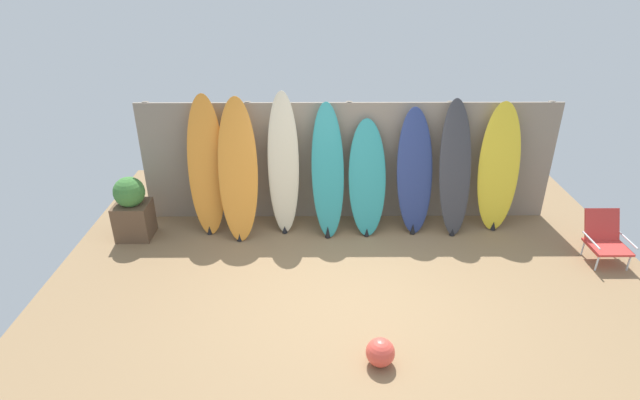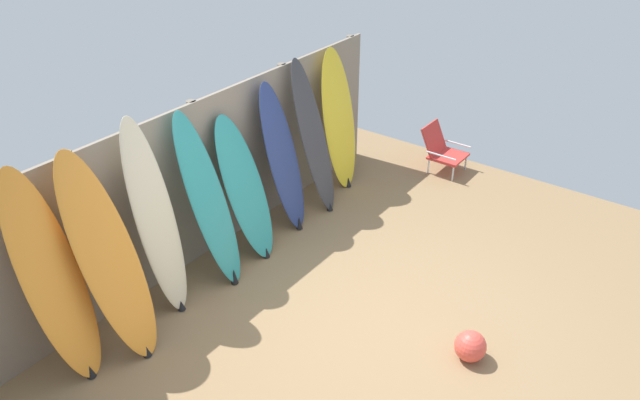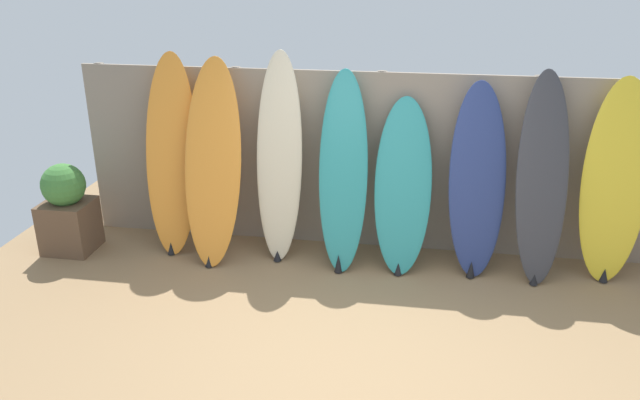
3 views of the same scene
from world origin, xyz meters
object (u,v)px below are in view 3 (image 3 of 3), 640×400
(surfboard_yellow_7, at_px, (615,183))
(surfboard_charcoal_6, at_px, (542,179))
(surfboard_teal_3, at_px, (343,173))
(surfboard_cream_2, at_px, (279,159))
(planter_box, at_px, (67,209))
(surfboard_teal_4, at_px, (403,187))
(surfboard_orange_0, at_px, (172,156))
(surfboard_navy_5, at_px, (477,181))
(surfboard_orange_1, at_px, (213,163))

(surfboard_yellow_7, bearing_deg, surfboard_charcoal_6, -173.52)
(surfboard_teal_3, bearing_deg, surfboard_cream_2, 174.81)
(surfboard_charcoal_6, distance_m, planter_box, 4.60)
(surfboard_cream_2, distance_m, surfboard_teal_4, 1.21)
(surfboard_teal_3, bearing_deg, surfboard_yellow_7, 2.32)
(surfboard_charcoal_6, bearing_deg, planter_box, -177.10)
(surfboard_orange_0, bearing_deg, surfboard_yellow_7, 0.57)
(surfboard_teal_3, xyz_separation_m, surfboard_navy_5, (1.24, 0.05, -0.03))
(surfboard_orange_0, xyz_separation_m, surfboard_teal_3, (1.72, -0.06, -0.06))
(planter_box, bearing_deg, surfboard_orange_1, 5.52)
(surfboard_orange_0, bearing_deg, surfboard_teal_4, -0.81)
(surfboard_teal_3, height_order, surfboard_teal_4, surfboard_teal_3)
(surfboard_orange_0, height_order, surfboard_cream_2, surfboard_cream_2)
(surfboard_navy_5, xyz_separation_m, surfboard_charcoal_6, (0.57, -0.02, 0.06))
(surfboard_charcoal_6, bearing_deg, surfboard_navy_5, 178.04)
(surfboard_cream_2, bearing_deg, surfboard_orange_1, -169.49)
(surfboard_orange_0, relative_size, planter_box, 2.14)
(surfboard_orange_0, height_order, surfboard_navy_5, surfboard_orange_0)
(surfboard_charcoal_6, xyz_separation_m, surfboard_yellow_7, (0.65, 0.07, -0.02))
(surfboard_yellow_7, relative_size, planter_box, 2.02)
(surfboard_orange_1, xyz_separation_m, surfboard_cream_2, (0.63, 0.12, 0.04))
(surfboard_orange_1, bearing_deg, surfboard_teal_4, 2.69)
(surfboard_orange_0, xyz_separation_m, surfboard_yellow_7, (4.17, 0.04, -0.05))
(surfboard_navy_5, relative_size, planter_box, 1.94)
(surfboard_cream_2, distance_m, surfboard_teal_3, 0.64)
(surfboard_navy_5, bearing_deg, surfboard_orange_0, 179.75)
(surfboard_orange_0, bearing_deg, surfboard_teal_3, -1.94)
(surfboard_teal_3, relative_size, planter_box, 2.02)
(surfboard_navy_5, bearing_deg, surfboard_yellow_7, 2.55)
(surfboard_teal_3, xyz_separation_m, surfboard_charcoal_6, (1.80, 0.03, 0.03))
(surfboard_cream_2, height_order, planter_box, surfboard_cream_2)
(surfboard_orange_1, distance_m, surfboard_charcoal_6, 3.06)
(surfboard_cream_2, relative_size, planter_box, 2.19)
(surfboard_teal_4, bearing_deg, surfboard_orange_1, -177.31)
(surfboard_teal_3, bearing_deg, surfboard_orange_1, -177.28)
(surfboard_orange_1, height_order, surfboard_teal_4, surfboard_orange_1)
(surfboard_cream_2, xyz_separation_m, planter_box, (-2.14, -0.26, -0.56))
(surfboard_teal_3, height_order, surfboard_navy_5, surfboard_teal_3)
(surfboard_yellow_7, bearing_deg, surfboard_orange_1, -177.54)
(surfboard_cream_2, bearing_deg, planter_box, -173.00)
(surfboard_teal_4, xyz_separation_m, surfboard_navy_5, (0.67, 0.02, 0.09))
(surfboard_teal_4, distance_m, planter_box, 3.36)
(surfboard_navy_5, distance_m, planter_box, 4.04)
(surfboard_teal_3, bearing_deg, planter_box, -175.75)
(surfboard_orange_0, relative_size, surfboard_teal_3, 1.06)
(surfboard_orange_0, height_order, surfboard_yellow_7, surfboard_orange_0)
(surfboard_teal_4, height_order, surfboard_navy_5, surfboard_navy_5)
(surfboard_orange_1, bearing_deg, surfboard_teal_3, 2.72)
(surfboard_orange_0, xyz_separation_m, surfboard_orange_1, (0.46, -0.12, -0.01))
(surfboard_orange_1, xyz_separation_m, surfboard_charcoal_6, (3.06, 0.09, -0.02))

